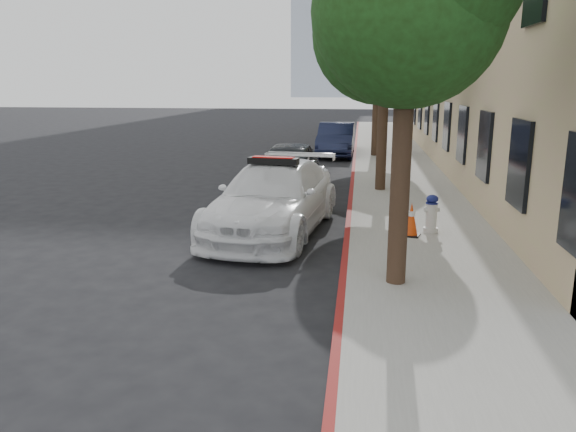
% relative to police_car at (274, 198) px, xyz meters
% --- Properties ---
extents(ground, '(120.00, 120.00, 0.00)m').
position_rel_police_car_xyz_m(ground, '(-0.42, -1.34, -0.77)').
color(ground, black).
rests_on(ground, ground).
extents(sidewalk, '(3.20, 50.00, 0.15)m').
position_rel_police_car_xyz_m(sidewalk, '(3.18, 8.66, -0.69)').
color(sidewalk, gray).
rests_on(sidewalk, ground).
extents(curb_strip, '(0.12, 50.00, 0.15)m').
position_rel_police_car_xyz_m(curb_strip, '(1.64, 8.66, -0.69)').
color(curb_strip, maroon).
rests_on(curb_strip, ground).
extents(building, '(8.00, 36.00, 10.00)m').
position_rel_police_car_xyz_m(building, '(8.78, 13.66, 4.23)').
color(building, tan).
rests_on(building, ground).
extents(tower_right, '(14.00, 14.00, 44.00)m').
position_rel_police_car_xyz_m(tower_right, '(8.58, 133.66, 21.23)').
color(tower_right, '#9EA8B7').
rests_on(tower_right, ground).
extents(tree_near, '(2.92, 2.82, 5.62)m').
position_rel_police_car_xyz_m(tree_near, '(2.51, -3.35, 3.51)').
color(tree_near, black).
rests_on(tree_near, sidewalk).
extents(tree_mid, '(2.77, 2.64, 5.43)m').
position_rel_police_car_xyz_m(tree_mid, '(2.51, 4.65, 3.39)').
color(tree_mid, black).
rests_on(tree_mid, sidewalk).
extents(tree_far, '(3.10, 3.00, 5.81)m').
position_rel_police_car_xyz_m(tree_far, '(2.51, 12.65, 3.62)').
color(tree_far, black).
rests_on(tree_far, sidewalk).
extents(police_car, '(2.80, 5.50, 1.68)m').
position_rel_police_car_xyz_m(police_car, '(0.00, 0.00, 0.00)').
color(police_car, white).
rests_on(police_car, ground).
extents(parked_car_mid, '(1.74, 4.32, 1.47)m').
position_rel_police_car_xyz_m(parked_car_mid, '(-0.30, 4.96, -0.03)').
color(parked_car_mid, black).
rests_on(parked_car_mid, ground).
extents(parked_car_far, '(1.61, 4.47, 1.47)m').
position_rel_police_car_xyz_m(parked_car_far, '(0.78, 13.49, -0.03)').
color(parked_car_far, '#151A35').
rests_on(parked_car_far, ground).
extents(fire_hydrant, '(0.34, 0.31, 0.80)m').
position_rel_police_car_xyz_m(fire_hydrant, '(3.39, -0.15, -0.23)').
color(fire_hydrant, silver).
rests_on(fire_hydrant, sidewalk).
extents(traffic_cone, '(0.44, 0.44, 0.69)m').
position_rel_police_car_xyz_m(traffic_cone, '(2.95, -0.50, -0.28)').
color(traffic_cone, black).
rests_on(traffic_cone, sidewalk).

